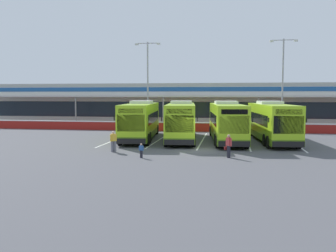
{
  "coord_description": "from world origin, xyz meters",
  "views": [
    {
      "loc": [
        2.49,
        -29.35,
        4.37
      ],
      "look_at": [
        -2.86,
        3.0,
        1.6
      ],
      "focal_mm": 39.55,
      "sensor_mm": 36.0,
      "label": 1
    }
  ],
  "objects_px": {
    "coach_bus_centre": "(227,122)",
    "coach_bus_right_centre": "(272,122)",
    "pedestrian_with_handbag": "(229,145)",
    "lamp_post_west": "(148,80)",
    "lamp_post_centre": "(283,79)",
    "coach_bus_leftmost": "(141,121)",
    "pedestrian_child": "(141,150)",
    "pedestrian_in_dark_coat": "(113,141)",
    "coach_bus_left_centre": "(181,122)"
  },
  "relations": [
    {
      "from": "coach_bus_leftmost",
      "to": "pedestrian_with_handbag",
      "type": "height_order",
      "value": "coach_bus_leftmost"
    },
    {
      "from": "lamp_post_west",
      "to": "lamp_post_centre",
      "type": "bearing_deg",
      "value": -0.24
    },
    {
      "from": "pedestrian_child",
      "to": "lamp_post_west",
      "type": "bearing_deg",
      "value": 101.29
    },
    {
      "from": "pedestrian_with_handbag",
      "to": "lamp_post_centre",
      "type": "xyz_separation_m",
      "value": [
        6.28,
        20.23,
        5.43
      ]
    },
    {
      "from": "coach_bus_left_centre",
      "to": "pedestrian_child",
      "type": "distance_m",
      "value": 10.8
    },
    {
      "from": "coach_bus_leftmost",
      "to": "pedestrian_child",
      "type": "distance_m",
      "value": 11.07
    },
    {
      "from": "coach_bus_left_centre",
      "to": "pedestrian_in_dark_coat",
      "type": "height_order",
      "value": "coach_bus_left_centre"
    },
    {
      "from": "coach_bus_leftmost",
      "to": "lamp_post_west",
      "type": "xyz_separation_m",
      "value": [
        -1.64,
        10.73,
        4.5
      ]
    },
    {
      "from": "pedestrian_with_handbag",
      "to": "pedestrian_child",
      "type": "bearing_deg",
      "value": -169.45
    },
    {
      "from": "coach_bus_left_centre",
      "to": "coach_bus_centre",
      "type": "bearing_deg",
      "value": -3.84
    },
    {
      "from": "coach_bus_left_centre",
      "to": "pedestrian_child",
      "type": "bearing_deg",
      "value": -97.54
    },
    {
      "from": "coach_bus_left_centre",
      "to": "lamp_post_west",
      "type": "distance_m",
      "value": 12.99
    },
    {
      "from": "coach_bus_left_centre",
      "to": "coach_bus_centre",
      "type": "xyz_separation_m",
      "value": [
        4.36,
        -0.29,
        0.0
      ]
    },
    {
      "from": "coach_bus_leftmost",
      "to": "coach_bus_centre",
      "type": "height_order",
      "value": "same"
    },
    {
      "from": "pedestrian_with_handbag",
      "to": "lamp_post_centre",
      "type": "relative_size",
      "value": 0.15
    },
    {
      "from": "pedestrian_with_handbag",
      "to": "lamp_post_west",
      "type": "xyz_separation_m",
      "value": [
        -10.25,
        20.3,
        5.43
      ]
    },
    {
      "from": "coach_bus_centre",
      "to": "lamp_post_centre",
      "type": "xyz_separation_m",
      "value": [
        6.48,
        11.0,
        4.5
      ]
    },
    {
      "from": "pedestrian_with_handbag",
      "to": "lamp_post_west",
      "type": "bearing_deg",
      "value": 116.78
    },
    {
      "from": "coach_bus_leftmost",
      "to": "coach_bus_centre",
      "type": "bearing_deg",
      "value": -2.31
    },
    {
      "from": "coach_bus_centre",
      "to": "lamp_post_west",
      "type": "bearing_deg",
      "value": 132.21
    },
    {
      "from": "coach_bus_left_centre",
      "to": "lamp_post_centre",
      "type": "height_order",
      "value": "lamp_post_centre"
    },
    {
      "from": "coach_bus_right_centre",
      "to": "pedestrian_child",
      "type": "bearing_deg",
      "value": -132.39
    },
    {
      "from": "coach_bus_centre",
      "to": "pedestrian_in_dark_coat",
      "type": "relative_size",
      "value": 7.62
    },
    {
      "from": "lamp_post_west",
      "to": "lamp_post_centre",
      "type": "xyz_separation_m",
      "value": [
        16.53,
        -0.07,
        0.0
      ]
    },
    {
      "from": "coach_bus_left_centre",
      "to": "pedestrian_with_handbag",
      "type": "bearing_deg",
      "value": -64.38
    },
    {
      "from": "pedestrian_with_handbag",
      "to": "lamp_post_centre",
      "type": "distance_m",
      "value": 21.87
    },
    {
      "from": "coach_bus_leftmost",
      "to": "pedestrian_child",
      "type": "height_order",
      "value": "coach_bus_leftmost"
    },
    {
      "from": "coach_bus_centre",
      "to": "coach_bus_right_centre",
      "type": "height_order",
      "value": "same"
    },
    {
      "from": "pedestrian_in_dark_coat",
      "to": "pedestrian_child",
      "type": "height_order",
      "value": "pedestrian_in_dark_coat"
    },
    {
      "from": "coach_bus_left_centre",
      "to": "coach_bus_right_centre",
      "type": "xyz_separation_m",
      "value": [
        8.51,
        0.23,
        0.0
      ]
    },
    {
      "from": "coach_bus_left_centre",
      "to": "pedestrian_child",
      "type": "relative_size",
      "value": 12.29
    },
    {
      "from": "coach_bus_centre",
      "to": "pedestrian_in_dark_coat",
      "type": "xyz_separation_m",
      "value": [
        -8.49,
        -8.12,
        -0.91
      ]
    },
    {
      "from": "lamp_post_west",
      "to": "coach_bus_centre",
      "type": "bearing_deg",
      "value": -47.79
    },
    {
      "from": "pedestrian_with_handbag",
      "to": "pedestrian_child",
      "type": "relative_size",
      "value": 1.61
    },
    {
      "from": "coach_bus_leftmost",
      "to": "lamp_post_west",
      "type": "relative_size",
      "value": 1.12
    },
    {
      "from": "coach_bus_leftmost",
      "to": "pedestrian_in_dark_coat",
      "type": "relative_size",
      "value": 7.62
    },
    {
      "from": "lamp_post_west",
      "to": "lamp_post_centre",
      "type": "relative_size",
      "value": 1.0
    },
    {
      "from": "pedestrian_in_dark_coat",
      "to": "pedestrian_child",
      "type": "relative_size",
      "value": 1.61
    },
    {
      "from": "coach_bus_centre",
      "to": "coach_bus_right_centre",
      "type": "distance_m",
      "value": 4.18
    },
    {
      "from": "coach_bus_centre",
      "to": "coach_bus_right_centre",
      "type": "xyz_separation_m",
      "value": [
        4.15,
        0.52,
        0.0
      ]
    },
    {
      "from": "coach_bus_leftmost",
      "to": "coach_bus_right_centre",
      "type": "relative_size",
      "value": 1.0
    },
    {
      "from": "coach_bus_leftmost",
      "to": "pedestrian_with_handbag",
      "type": "relative_size",
      "value": 7.62
    },
    {
      "from": "coach_bus_leftmost",
      "to": "pedestrian_in_dark_coat",
      "type": "height_order",
      "value": "coach_bus_leftmost"
    },
    {
      "from": "coach_bus_leftmost",
      "to": "lamp_post_centre",
      "type": "bearing_deg",
      "value": 35.63
    },
    {
      "from": "coach_bus_right_centre",
      "to": "lamp_post_west",
      "type": "height_order",
      "value": "lamp_post_west"
    },
    {
      "from": "lamp_post_west",
      "to": "lamp_post_centre",
      "type": "height_order",
      "value": "same"
    },
    {
      "from": "coach_bus_left_centre",
      "to": "coach_bus_right_centre",
      "type": "distance_m",
      "value": 8.51
    },
    {
      "from": "pedestrian_with_handbag",
      "to": "coach_bus_leftmost",
      "type": "bearing_deg",
      "value": 131.96
    },
    {
      "from": "pedestrian_with_handbag",
      "to": "lamp_post_west",
      "type": "height_order",
      "value": "lamp_post_west"
    },
    {
      "from": "coach_bus_leftmost",
      "to": "pedestrian_in_dark_coat",
      "type": "distance_m",
      "value": 8.5
    }
  ]
}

